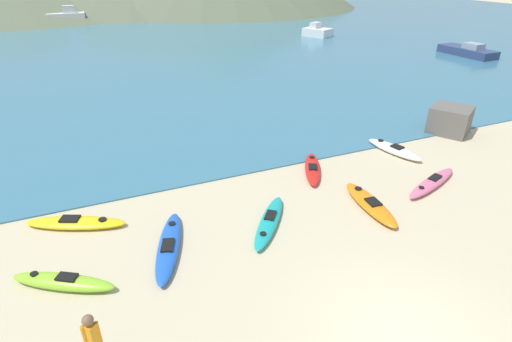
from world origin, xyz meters
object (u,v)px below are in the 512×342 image
kayak_on_sand_3 (269,221)px  shoreline_rock (450,120)px  kayak_on_sand_0 (63,282)px  person_near_foreground (94,342)px  kayak_on_sand_5 (394,149)px  kayak_on_sand_2 (432,183)px  kayak_on_sand_7 (370,204)px  moored_boat_3 (67,17)px  moored_boat_2 (317,31)px  kayak_on_sand_4 (169,246)px  kayak_on_sand_6 (76,223)px  kayak_on_sand_1 (312,169)px  moored_boat_1 (468,51)px

kayak_on_sand_3 → shoreline_rock: (12.02, 3.80, 0.55)m
kayak_on_sand_0 → person_near_foreground: 3.31m
person_near_foreground → kayak_on_sand_0: bearing=103.1°
kayak_on_sand_0 → person_near_foreground: (0.73, -3.13, 0.80)m
kayak_on_sand_0 → kayak_on_sand_5: 14.50m
kayak_on_sand_2 → kayak_on_sand_7: size_ratio=1.09×
moored_boat_3 → shoreline_rock: 55.63m
kayak_on_sand_0 → moored_boat_3: 56.99m
kayak_on_sand_0 → moored_boat_2: bearing=49.7°
kayak_on_sand_0 → kayak_on_sand_4: size_ratio=0.80×
kayak_on_sand_4 → moored_boat_3: 56.59m
kayak_on_sand_3 → moored_boat_3: 56.86m
moored_boat_3 → shoreline_rock: moored_boat_3 is taller
moored_boat_2 → shoreline_rock: 30.07m
kayak_on_sand_6 → moored_boat_2: size_ratio=0.91×
kayak_on_sand_7 → moored_boat_3: size_ratio=0.62×
kayak_on_sand_4 → kayak_on_sand_7: kayak_on_sand_7 is taller
kayak_on_sand_7 → person_near_foreground: 9.94m
kayak_on_sand_1 → kayak_on_sand_2: (3.71, -2.94, 0.01)m
kayak_on_sand_0 → kayak_on_sand_2: size_ratio=0.82×
kayak_on_sand_1 → kayak_on_sand_5: bearing=1.6°
kayak_on_sand_2 → shoreline_rock: bearing=38.5°
kayak_on_sand_4 → kayak_on_sand_5: kayak_on_sand_5 is taller
moored_boat_1 → moored_boat_3: bearing=131.0°
kayak_on_sand_5 → kayak_on_sand_0: bearing=-166.8°
kayak_on_sand_6 → kayak_on_sand_4: bearing=-43.5°
kayak_on_sand_2 → moored_boat_1: 27.77m
person_near_foreground → moored_boat_1: person_near_foreground is taller
moored_boat_3 → kayak_on_sand_2: bearing=-77.5°
kayak_on_sand_7 → shoreline_rock: (8.23, 4.28, 0.52)m
kayak_on_sand_2 → kayak_on_sand_3: 7.03m
kayak_on_sand_1 → moored_boat_2: (18.11, 29.58, 0.46)m
kayak_on_sand_4 → moored_boat_1: size_ratio=0.66×
kayak_on_sand_1 → shoreline_rock: shoreline_rock is taller
kayak_on_sand_7 → kayak_on_sand_0: bearing=179.6°
kayak_on_sand_5 → moored_boat_1: bearing=34.5°
kayak_on_sand_0 → moored_boat_2: moored_boat_2 is taller
kayak_on_sand_7 → person_near_foreground: size_ratio=1.85×
kayak_on_sand_5 → person_near_foreground: size_ratio=1.75×
kayak_on_sand_0 → kayak_on_sand_2: kayak_on_sand_0 is taller
kayak_on_sand_0 → kayak_on_sand_4: bearing=8.4°
kayak_on_sand_3 → kayak_on_sand_4: kayak_on_sand_4 is taller
person_near_foreground → shoreline_rock: size_ratio=0.93×
kayak_on_sand_4 → kayak_on_sand_1: bearing=22.2°
kayak_on_sand_0 → person_near_foreground: size_ratio=1.65×
kayak_on_sand_4 → kayak_on_sand_5: (11.14, 2.86, 0.02)m
kayak_on_sand_3 → kayak_on_sand_5: (7.75, 2.90, 0.04)m
kayak_on_sand_5 → moored_boat_3: moored_boat_3 is taller
kayak_on_sand_0 → kayak_on_sand_7: kayak_on_sand_0 is taller
kayak_on_sand_2 → moored_boat_2: 35.57m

